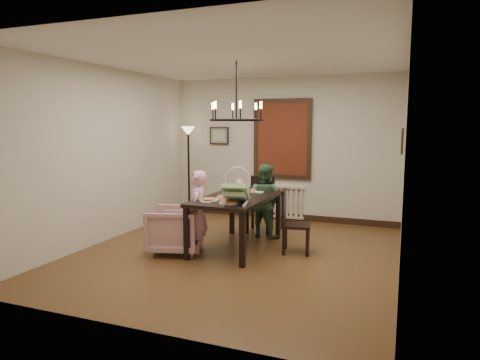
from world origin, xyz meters
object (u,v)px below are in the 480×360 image
Objects in this scene: baby_bouncer at (236,191)px; floor_lamp at (189,172)px; chair_far at (260,204)px; elderly_woman at (197,219)px; chair_right at (296,221)px; seated_man at (264,207)px; dining_table at (236,202)px; drinking_glass at (236,192)px; armchair at (174,230)px.

floor_lamp is (-2.00, 2.39, -0.07)m from baby_bouncer.
elderly_woman reaches higher than chair_far.
chair_far is at bearing 144.31° from elderly_woman.
elderly_woman reaches higher than chair_right.
seated_man is (0.17, -0.28, 0.02)m from chair_far.
seated_man is at bearing 78.41° from dining_table.
dining_table is 3.22× the size of baby_bouncer.
floor_lamp reaches higher than chair_far.
drinking_glass is 0.09× the size of floor_lamp.
baby_bouncer is 0.30× the size of floor_lamp.
chair_far is 1.16m from drinking_glass.
armchair is (-0.78, -0.52, -0.37)m from dining_table.
seated_man is 2.30m from floor_lamp.
chair_far reaches higher than drinking_glass.
seated_man is 1.38m from baby_bouncer.
floor_lamp is (-1.02, 2.40, 0.56)m from armchair.
floor_lamp is at bearing 46.51° from chair_right.
chair_far is at bearing 137.73° from armchair.
chair_far is at bearing -23.70° from floor_lamp.
floor_lamp is at bearing 133.61° from drinking_glass.
armchair is (-1.69, -0.63, -0.13)m from chair_right.
dining_table is 2.61m from floor_lamp.
elderly_woman is at bearing -59.60° from floor_lamp.
seated_man is at bearing 77.48° from baby_bouncer.
drinking_glass is at bearing 111.55° from elderly_woman.
chair_far is 1.32m from chair_right.
armchair is at bearing 167.85° from baby_bouncer.
dining_table is 1.71× the size of elderly_woman.
armchair is (-0.80, -1.60, -0.15)m from chair_far.
seated_man is (0.65, 1.19, 0.01)m from elderly_woman.
baby_bouncer is 3.11m from floor_lamp.
elderly_woman reaches higher than armchair.
drinking_glass is (0.78, 0.51, 0.54)m from armchair.
dining_table is 0.60m from baby_bouncer.
baby_bouncer is (-0.71, -0.61, 0.50)m from chair_right.
seated_man reaches higher than drinking_glass.
drinking_glass is (-0.18, -0.81, 0.36)m from seated_man.
baby_bouncer is 0.54m from drinking_glass.
drinking_glass is (0.47, 0.38, 0.37)m from elderly_woman.
seated_man is (-0.72, 0.69, 0.04)m from chair_right.
elderly_woman is 6.53× the size of drinking_glass.
chair_far reaches higher than chair_right.
elderly_woman is at bearing 99.77° from chair_right.
floor_lamp is at bearing -172.70° from armchair.
chair_far is 2.03m from floor_lamp.
dining_table is 1.10m from chair_far.
floor_lamp reaches higher than baby_bouncer.
chair_right is 1.00m from seated_man.
floor_lamp is at bearing 151.70° from chair_far.
chair_far is 1.05× the size of chair_right.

